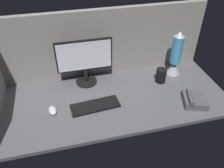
{
  "coord_description": "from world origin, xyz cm",
  "views": [
    {
      "loc": [
        -35.23,
        -137.16,
        121.36
      ],
      "look_at": [
        -7.34,
        0.0,
        14.0
      ],
      "focal_mm": 37.13,
      "sensor_mm": 36.0,
      "label": 1
    }
  ],
  "objects": [
    {
      "name": "ground_plane",
      "position": [
        0.0,
        0.0,
        -1.5
      ],
      "size": [
        180.0,
        80.0,
        3.0
      ],
      "primitive_type": "cube",
      "color": "#515156"
    },
    {
      "name": "cubicle_wall_back",
      "position": [
        0.0,
        37.5,
        29.31
      ],
      "size": [
        180.0,
        5.0,
        58.62
      ],
      "color": "gray",
      "rests_on": "ground_plane"
    },
    {
      "name": "monitor",
      "position": [
        -18.34,
        25.13,
        22.29
      ],
      "size": [
        45.85,
        18.0,
        39.66
      ],
      "color": "black",
      "rests_on": "ground_plane"
    },
    {
      "name": "keyboard",
      "position": [
        -16.81,
        -8.26,
        1.0
      ],
      "size": [
        37.95,
        16.03,
        2.0
      ],
      "primitive_type": "cube",
      "rotation": [
        0.0,
        0.0,
        0.08
      ],
      "color": "black",
      "rests_on": "ground_plane"
    },
    {
      "name": "mouse",
      "position": [
        -48.41,
        -6.29,
        1.7
      ],
      "size": [
        7.16,
        10.42,
        3.4
      ],
      "primitive_type": "ellipsoid",
      "rotation": [
        0.0,
        0.0,
        0.17
      ],
      "color": "silver",
      "rests_on": "ground_plane"
    },
    {
      "name": "mug_black_travel",
      "position": [
        44.38,
        10.21,
        6.18
      ],
      "size": [
        8.83,
        8.83,
        12.37
      ],
      "color": "black",
      "rests_on": "ground_plane"
    },
    {
      "name": "lava_lamp",
      "position": [
        60.72,
        19.86,
        17.11
      ],
      "size": [
        12.47,
        12.47,
        40.8
      ],
      "color": "#A5A5AD",
      "rests_on": "ground_plane"
    },
    {
      "name": "desk_phone",
      "position": [
        58.47,
        -21.95,
        3.19
      ],
      "size": [
        22.08,
        23.36,
        8.8
      ],
      "color": "#4C4C51",
      "rests_on": "ground_plane"
    }
  ]
}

